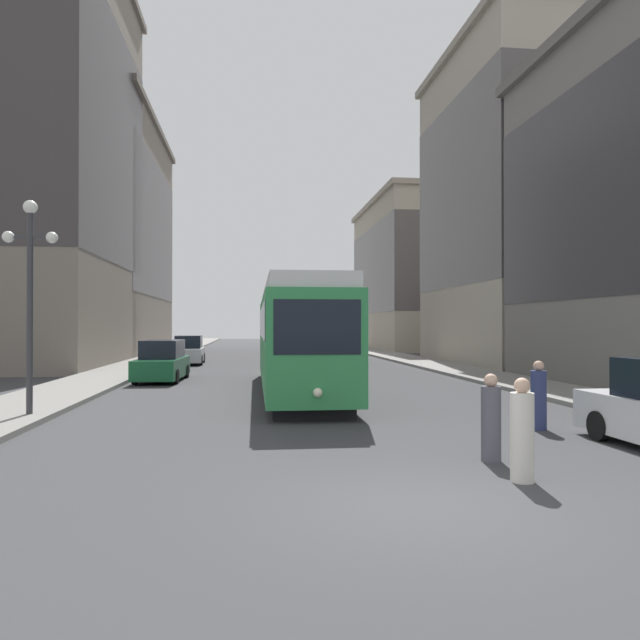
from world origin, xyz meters
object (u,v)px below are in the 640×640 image
Objects in this scene: pedestrian_on_sidewalk at (522,433)px; lamp_post_left_near at (30,274)px; transit_bus at (331,333)px; pedestrian_crossing_near at (539,398)px; pedestrian_crossing_far at (491,420)px; parked_car_left_near at (162,362)px; streetcar at (297,336)px; parked_car_left_mid at (189,351)px.

pedestrian_on_sidewalk is 12.90m from lamp_post_left_near.
lamp_post_left_near is (-10.08, 7.45, 3.08)m from pedestrian_on_sidewalk.
pedestrian_crossing_near is (1.32, -26.87, -1.18)m from transit_bus.
pedestrian_crossing_far is at bearing -30.72° from lamp_post_left_near.
streetcar is at bearing -39.34° from parked_car_left_near.
pedestrian_crossing_near reaches higher than pedestrian_crossing_far.
streetcar is 9.21× the size of pedestrian_crossing_far.
lamp_post_left_near is (-11.30, -23.84, 1.90)m from transit_bus.
parked_car_left_mid is (-9.40, -1.55, -1.10)m from transit_bus.
lamp_post_left_near is (-7.53, -5.63, 1.75)m from streetcar.
parked_car_left_mid is 2.81× the size of pedestrian_crossing_near.
lamp_post_left_near reaches higher than pedestrian_crossing_far.
transit_bus is 16.24m from parked_car_left_near.
pedestrian_crossing_far is at bearing -75.15° from parked_car_left_mid.
parked_car_left_near is (-9.40, -13.20, -1.10)m from transit_bus.
pedestrian_on_sidewalk is at bearing 65.61° from pedestrian_crossing_far.
parked_car_left_near is 0.86× the size of lamp_post_left_near.
parked_car_left_mid reaches higher than pedestrian_on_sidewalk.
lamp_post_left_near is (-12.61, 3.02, 3.08)m from pedestrian_crossing_near.
pedestrian_on_sidewalk is at bearing -76.03° from parked_car_left_mid.
pedestrian_crossing_near is 13.33m from lamp_post_left_near.
pedestrian_crossing_far is 0.97× the size of pedestrian_on_sidewalk.
streetcar is 1.20× the size of transit_bus.
transit_bus is 9.59m from parked_car_left_mid.
streetcar is at bearing -72.74° from parked_car_left_mid.
transit_bus is 2.52× the size of parked_car_left_near.
parked_car_left_near is at bearing -91.39° from parked_car_left_mid.
pedestrian_crossing_near is at bearing -49.53° from parked_car_left_near.
parked_car_left_near is at bearing 79.88° from lamp_post_left_near.
lamp_post_left_near reaches higher than transit_bus.
streetcar reaches higher than parked_car_left_near.
streetcar is at bearing 36.80° from lamp_post_left_near.
streetcar is at bearing 19.57° from pedestrian_crossing_near.
parked_car_left_mid reaches higher than pedestrian_crossing_far.
streetcar is 7.64m from parked_car_left_near.
transit_bus reaches higher than parked_car_left_near.
transit_bus is 7.48× the size of pedestrian_crossing_near.
transit_bus is at bearing -8.07° from pedestrian_crossing_near.
transit_bus is 31.34m from pedestrian_on_sidewalk.
pedestrian_crossing_far is (2.63, -11.67, -1.35)m from streetcar.
pedestrian_crossing_near is (5.09, -8.66, -1.34)m from streetcar.
streetcar is 2.62× the size of lamp_post_left_near.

